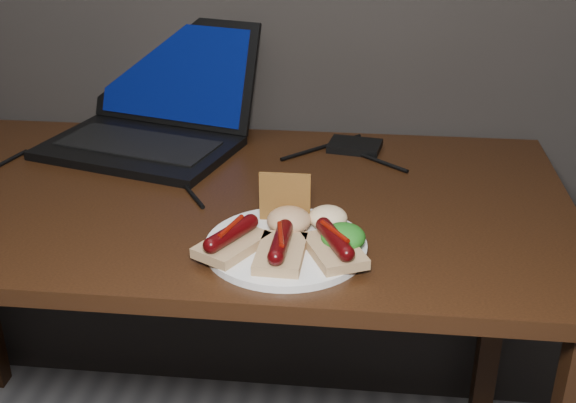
% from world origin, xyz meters
% --- Properties ---
extents(desk, '(1.40, 0.70, 0.75)m').
position_xyz_m(desk, '(0.00, 1.38, 0.66)').
color(desk, '#341B0D').
rests_on(desk, ground).
extents(laptop, '(0.46, 0.43, 0.25)m').
position_xyz_m(laptop, '(-0.13, 1.63, 0.80)').
color(laptop, black).
rests_on(laptop, desk).
extents(hard_drive, '(0.12, 0.09, 0.02)m').
position_xyz_m(hard_drive, '(0.30, 1.63, 0.76)').
color(hard_drive, black).
rests_on(hard_drive, desk).
extents(desk_cables, '(0.85, 0.39, 0.01)m').
position_xyz_m(desk_cables, '(0.02, 1.51, 0.75)').
color(desk_cables, black).
rests_on(desk_cables, desk).
extents(plate, '(0.29, 0.29, 0.01)m').
position_xyz_m(plate, '(0.20, 1.19, 0.76)').
color(plate, white).
rests_on(plate, desk).
extents(bread_sausage_left, '(0.12, 0.13, 0.04)m').
position_xyz_m(bread_sausage_left, '(0.12, 1.16, 0.78)').
color(bread_sausage_left, tan).
rests_on(bread_sausage_left, plate).
extents(bread_sausage_center, '(0.07, 0.12, 0.04)m').
position_xyz_m(bread_sausage_center, '(0.20, 1.14, 0.78)').
color(bread_sausage_center, tan).
rests_on(bread_sausage_center, plate).
extents(bread_sausage_right, '(0.11, 0.13, 0.04)m').
position_xyz_m(bread_sausage_right, '(0.28, 1.16, 0.78)').
color(bread_sausage_right, tan).
rests_on(bread_sausage_right, plate).
extents(crispbread, '(0.09, 0.01, 0.08)m').
position_xyz_m(crispbread, '(0.19, 1.27, 0.80)').
color(crispbread, '#9A652A').
rests_on(crispbread, plate).
extents(salad_greens, '(0.07, 0.07, 0.04)m').
position_xyz_m(salad_greens, '(0.29, 1.18, 0.78)').
color(salad_greens, '#1C5E12').
rests_on(salad_greens, plate).
extents(salsa_mound, '(0.07, 0.07, 0.04)m').
position_xyz_m(salsa_mound, '(0.20, 1.23, 0.78)').
color(salsa_mound, '#972A0F').
rests_on(salsa_mound, plate).
extents(coleslaw_mound, '(0.06, 0.06, 0.04)m').
position_xyz_m(coleslaw_mound, '(0.27, 1.25, 0.78)').
color(coleslaw_mound, white).
rests_on(coleslaw_mound, plate).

